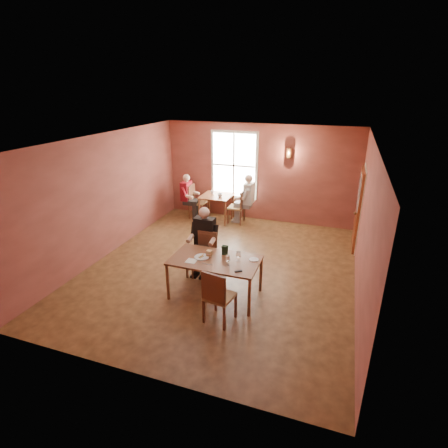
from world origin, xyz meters
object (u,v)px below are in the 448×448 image
(diner_main, at_px, (204,247))
(diner_white, at_px, (237,200))
(chair_empty, at_px, (220,295))
(chair_diner_main, at_px, (204,256))
(second_table, at_px, (217,208))
(chair_diner_maroon, at_px, (198,202))
(diner_maroon, at_px, (197,197))
(chair_diner_white, at_px, (236,207))
(main_table, at_px, (215,277))

(diner_main, distance_m, diner_white, 3.48)
(diner_main, distance_m, chair_empty, 1.63)
(chair_diner_main, relative_size, second_table, 1.10)
(chair_diner_main, height_order, chair_diner_maroon, chair_diner_maroon)
(chair_diner_maroon, xyz_separation_m, diner_maroon, (-0.03, 0.00, 0.15))
(diner_main, bearing_deg, chair_empty, 122.43)
(chair_empty, distance_m, chair_diner_white, 4.98)
(diner_main, relative_size, second_table, 1.60)
(chair_diner_main, bearing_deg, chair_diner_white, -84.56)
(second_table, bearing_deg, diner_white, 0.00)
(chair_empty, bearing_deg, main_table, 126.61)
(chair_empty, bearing_deg, diner_white, 113.93)
(main_table, distance_m, diner_maroon, 4.63)
(chair_diner_main, distance_m, diner_main, 0.24)
(main_table, distance_m, chair_diner_white, 4.17)
(chair_diner_white, relative_size, diner_maroon, 0.75)
(chair_diner_main, distance_m, chair_diner_white, 3.45)
(chair_diner_white, height_order, diner_maroon, diner_maroon)
(diner_maroon, bearing_deg, second_table, 90.00)
(second_table, xyz_separation_m, diner_maroon, (-0.68, 0.00, 0.28))
(chair_diner_main, bearing_deg, chair_empty, 121.87)
(diner_main, bearing_deg, diner_white, -85.10)
(main_table, relative_size, diner_maroon, 1.27)
(chair_empty, distance_m, diner_maroon, 5.45)
(chair_diner_main, relative_size, chair_empty, 0.96)
(main_table, height_order, chair_diner_maroon, chair_diner_maroon)
(chair_diner_main, relative_size, chair_diner_maroon, 0.95)
(diner_main, distance_m, chair_diner_white, 3.49)
(chair_diner_main, bearing_deg, main_table, 127.57)
(diner_main, height_order, chair_diner_white, diner_main)
(chair_diner_main, relative_size, chair_diner_white, 0.98)
(second_table, height_order, chair_diner_maroon, chair_diner_maroon)
(chair_diner_white, relative_size, chair_diner_maroon, 0.96)
(chair_diner_main, xyz_separation_m, chair_empty, (0.87, -1.40, 0.02))
(chair_diner_main, bearing_deg, diner_maroon, -64.25)
(main_table, xyz_separation_m, chair_diner_white, (-0.83, 4.09, 0.11))
(chair_empty, relative_size, diner_white, 0.72)
(chair_diner_main, relative_size, diner_maroon, 0.74)
(chair_diner_maroon, distance_m, diner_maroon, 0.16)
(chair_diner_main, height_order, second_table, chair_diner_main)
(chair_empty, xyz_separation_m, diner_maroon, (-2.52, 4.83, 0.16))
(diner_main, height_order, second_table, diner_main)
(chair_diner_maroon, bearing_deg, diner_white, 90.00)
(chair_diner_main, distance_m, chair_diner_maroon, 3.80)
(chair_empty, bearing_deg, chair_diner_main, 132.24)
(diner_main, relative_size, diner_maroon, 1.07)
(chair_empty, bearing_deg, chair_diner_white, 114.26)
(chair_diner_white, bearing_deg, diner_main, -174.61)
(main_table, relative_size, second_table, 1.89)
(chair_diner_maroon, bearing_deg, main_table, 27.50)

